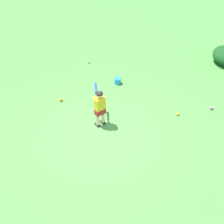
{
  "coord_description": "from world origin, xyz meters",
  "views": [
    {
      "loc": [
        4.99,
        0.62,
        5.11
      ],
      "look_at": [
        -0.35,
        0.3,
        0.45
      ],
      "focal_mm": 45.38,
      "sensor_mm": 36.0,
      "label": 1
    }
  ],
  "objects_px": {
    "play_ball_far_right": "(89,62)",
    "play_ball_center_lawn": "(178,114)",
    "play_ball_near_batter": "(212,108)",
    "toy_bucket": "(118,81)",
    "play_ball_behind_batter": "(61,100)",
    "child_batter": "(100,105)"
  },
  "relations": [
    {
      "from": "play_ball_behind_batter",
      "to": "play_ball_far_right",
      "type": "xyz_separation_m",
      "value": [
        -2.12,
        0.55,
        -0.01
      ]
    },
    {
      "from": "play_ball_behind_batter",
      "to": "play_ball_center_lawn",
      "type": "bearing_deg",
      "value": 82.81
    },
    {
      "from": "play_ball_far_right",
      "to": "toy_bucket",
      "type": "height_order",
      "value": "toy_bucket"
    },
    {
      "from": "play_ball_far_right",
      "to": "toy_bucket",
      "type": "bearing_deg",
      "value": 42.47
    },
    {
      "from": "play_ball_far_right",
      "to": "play_ball_center_lawn",
      "type": "xyz_separation_m",
      "value": [
        2.54,
        2.74,
        0.0
      ]
    },
    {
      "from": "play_ball_behind_batter",
      "to": "play_ball_center_lawn",
      "type": "xyz_separation_m",
      "value": [
        0.41,
        3.29,
        -0.01
      ]
    },
    {
      "from": "play_ball_behind_batter",
      "to": "play_ball_near_batter",
      "type": "relative_size",
      "value": 1.03
    },
    {
      "from": "play_ball_far_right",
      "to": "toy_bucket",
      "type": "relative_size",
      "value": 0.36
    },
    {
      "from": "play_ball_behind_batter",
      "to": "play_ball_near_batter",
      "type": "distance_m",
      "value": 4.26
    },
    {
      "from": "play_ball_near_batter",
      "to": "toy_bucket",
      "type": "height_order",
      "value": "toy_bucket"
    },
    {
      "from": "child_batter",
      "to": "play_ball_near_batter",
      "type": "bearing_deg",
      "value": 104.33
    },
    {
      "from": "child_batter",
      "to": "play_ball_behind_batter",
      "type": "bearing_deg",
      "value": -125.7
    },
    {
      "from": "play_ball_far_right",
      "to": "play_ball_near_batter",
      "type": "height_order",
      "value": "play_ball_near_batter"
    },
    {
      "from": "play_ball_near_batter",
      "to": "play_ball_center_lawn",
      "type": "bearing_deg",
      "value": -72.2
    },
    {
      "from": "child_batter",
      "to": "play_ball_far_right",
      "type": "height_order",
      "value": "child_batter"
    },
    {
      "from": "play_ball_near_batter",
      "to": "play_ball_center_lawn",
      "type": "distance_m",
      "value": 1.02
    },
    {
      "from": "play_ball_far_right",
      "to": "play_ball_center_lawn",
      "type": "distance_m",
      "value": 3.74
    },
    {
      "from": "play_ball_behind_batter",
      "to": "play_ball_far_right",
      "type": "relative_size",
      "value": 1.32
    },
    {
      "from": "child_batter",
      "to": "play_ball_near_batter",
      "type": "xyz_separation_m",
      "value": [
        -0.77,
        3.03,
        -0.6
      ]
    },
    {
      "from": "play_ball_near_batter",
      "to": "play_ball_center_lawn",
      "type": "relative_size",
      "value": 1.2
    },
    {
      "from": "child_batter",
      "to": "play_ball_near_batter",
      "type": "height_order",
      "value": "child_batter"
    },
    {
      "from": "play_ball_near_batter",
      "to": "play_ball_center_lawn",
      "type": "height_order",
      "value": "play_ball_near_batter"
    }
  ]
}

